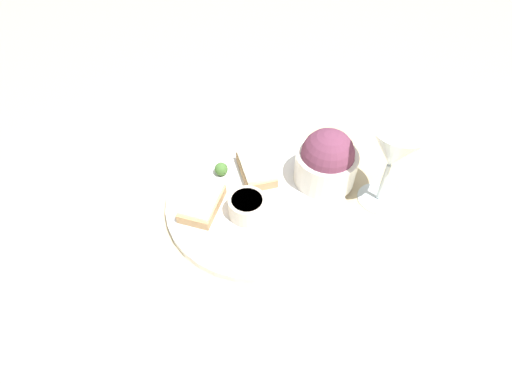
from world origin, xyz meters
TOP-DOWN VIEW (x-y plane):
  - ground_plane at (0.00, 0.00)m, footprint 4.00×4.00m
  - dinner_plate at (0.00, 0.00)m, footprint 0.31×0.31m
  - salad_bowl at (-0.03, 0.13)m, footprint 0.11×0.11m
  - sauce_ramekin at (0.03, -0.02)m, footprint 0.06×0.06m
  - cheese_toast_near at (-0.06, 0.01)m, footprint 0.09×0.06m
  - cheese_toast_far at (-0.00, -0.09)m, footprint 0.10×0.09m
  - wine_glass at (0.03, 0.22)m, footprint 0.09×0.09m
  - garnish at (-0.07, -0.05)m, footprint 0.02×0.02m
  - fork at (-0.20, 0.15)m, footprint 0.14×0.11m

SIDE VIEW (x-z plane):
  - ground_plane at x=0.00m, z-range 0.00..0.00m
  - fork at x=-0.20m, z-range 0.00..0.01m
  - dinner_plate at x=0.00m, z-range 0.00..0.01m
  - garnish at x=-0.07m, z-range 0.01..0.04m
  - cheese_toast_near at x=-0.06m, z-range 0.01..0.04m
  - cheese_toast_far at x=0.00m, z-range 0.01..0.04m
  - sauce_ramekin at x=0.03m, z-range 0.02..0.05m
  - salad_bowl at x=-0.03m, z-range 0.01..0.11m
  - wine_glass at x=0.03m, z-range 0.04..0.20m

